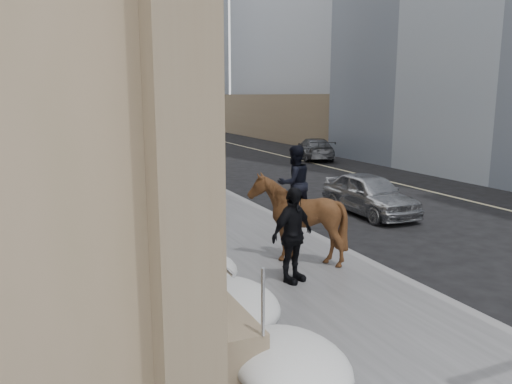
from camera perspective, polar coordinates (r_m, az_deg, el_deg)
ground at (r=9.33m, az=5.87°, el=-13.78°), size 140.00×140.00×0.00m
sidewalk at (r=18.25m, az=-9.81°, el=-1.32°), size 5.00×80.00×0.12m
curb at (r=19.03m, az=-2.14°, el=-0.66°), size 0.24×80.00×0.12m
lane_line at (r=23.09m, az=16.35°, el=0.82°), size 0.15×70.00×0.01m
far_podium at (r=26.34m, az=24.99°, el=5.83°), size 2.00×80.00×4.00m
bg_building_mid at (r=68.58m, az=-17.61°, el=18.96°), size 30.00×12.00×28.00m
bg_building_far at (r=79.59m, az=-25.85°, el=14.31°), size 24.00×12.00×20.00m
streetlight_mid at (r=22.46m, az=-5.80°, el=12.67°), size 1.71×0.24×8.00m
streetlight_far at (r=41.92m, az=-14.50°, el=11.57°), size 1.71×0.24×8.00m
traffic_signal at (r=30.01m, az=-11.86°, el=10.95°), size 4.10×0.22×6.00m
snow_bank at (r=16.07m, az=-13.12°, el=-1.63°), size 1.70×18.10×0.76m
mounted_horse_left at (r=13.93m, az=-10.63°, el=-0.75°), size 1.43×2.30×2.57m
mounted_horse_right at (r=11.42m, az=4.62°, el=-2.49°), size 1.78×1.97×2.68m
pedestrian at (r=10.19m, az=4.19°, el=-4.94°), size 1.25×0.88×1.97m
car_silver at (r=17.00m, az=12.84°, el=-0.19°), size 1.70×4.05×1.37m
car_grey at (r=31.23m, az=6.64°, el=4.95°), size 3.13×4.88×1.32m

